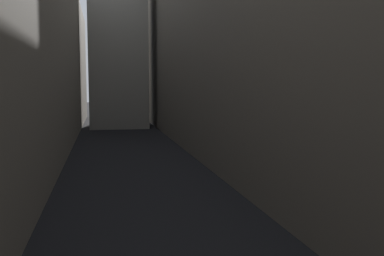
# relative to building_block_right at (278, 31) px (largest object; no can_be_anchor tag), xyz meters

# --- Properties ---
(ground_plane) EXTENTS (264.00, 264.00, 0.00)m
(ground_plane) POSITION_rel_building_block_right_xyz_m (-13.37, -2.00, -11.34)
(ground_plane) COLOR black
(building_block_right) EXTENTS (15.74, 108.00, 22.68)m
(building_block_right) POSITION_rel_building_block_right_xyz_m (0.00, 0.00, 0.00)
(building_block_right) COLOR #60594F
(building_block_right) RESTS_ON ground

